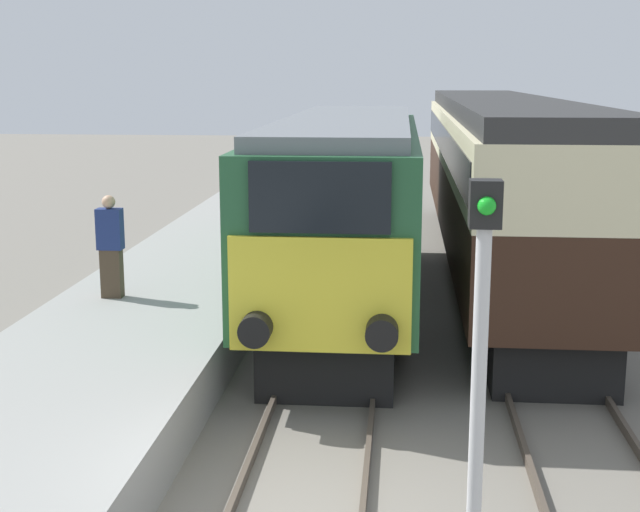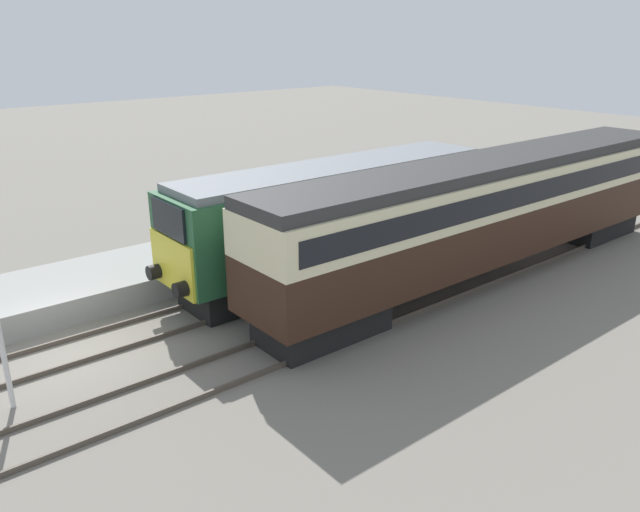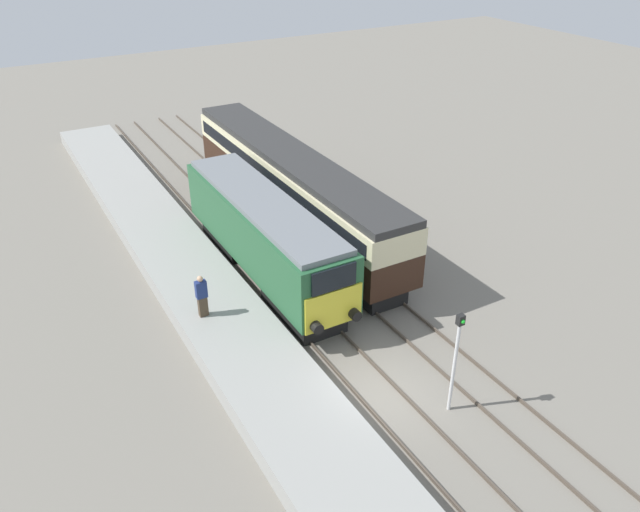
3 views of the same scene
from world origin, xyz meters
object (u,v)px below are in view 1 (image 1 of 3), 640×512
(locomotive, at_px, (348,204))
(signal_post, at_px, (479,386))
(person_on_platform, at_px, (111,246))
(passenger_carriage, at_px, (499,167))

(locomotive, relative_size, signal_post, 3.20)
(locomotive, bearing_deg, person_on_platform, -145.72)
(signal_post, bearing_deg, person_on_platform, 124.43)
(passenger_carriage, bearing_deg, person_on_platform, -138.20)
(locomotive, distance_m, signal_post, 11.22)
(locomotive, height_order, person_on_platform, locomotive)
(passenger_carriage, height_order, person_on_platform, passenger_carriage)
(person_on_platform, distance_m, signal_post, 10.14)
(person_on_platform, relative_size, signal_post, 0.46)
(signal_post, bearing_deg, locomotive, 98.72)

